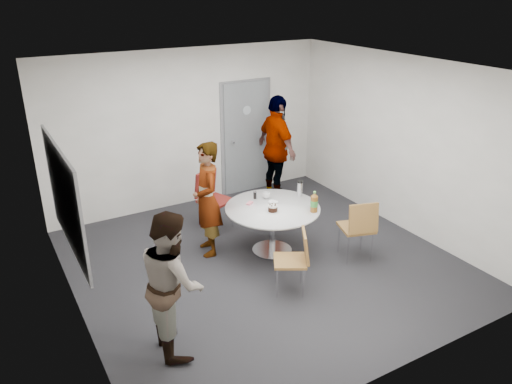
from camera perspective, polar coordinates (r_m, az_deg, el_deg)
floor at (r=7.14m, az=0.87°, el=-8.03°), size 5.00×5.00×0.00m
ceiling at (r=6.20m, az=1.02°, el=13.89°), size 5.00×5.00×0.00m
wall_back at (r=8.68m, az=-7.65°, el=7.19°), size 5.00×0.00×5.00m
wall_left at (r=5.77m, az=-20.87°, el=-2.40°), size 0.00×5.00×5.00m
wall_right at (r=8.06m, az=16.42°, el=5.22°), size 0.00×5.00×5.00m
wall_front at (r=4.79m, az=16.64°, el=-7.13°), size 5.00×0.00×5.00m
door at (r=9.21m, az=-1.17°, el=6.21°), size 1.02×0.17×2.12m
whiteboard at (r=5.92m, az=-20.99°, el=-0.72°), size 0.04×1.90×1.25m
table at (r=7.16m, az=2.17°, el=-2.42°), size 1.36×1.36×1.01m
chair_near_left at (r=6.31m, az=4.68°, el=-7.22°), size 0.57×0.56×0.84m
chair_near_right at (r=7.08m, az=11.74°, el=-3.67°), size 0.55×0.58×0.92m
chair_far at (r=7.92m, az=-5.15°, el=-0.20°), size 0.58×0.61×0.94m
person_main at (r=7.07m, az=-5.61°, el=-0.85°), size 0.51×0.67×1.67m
person_left at (r=5.32m, az=-9.54°, el=-10.13°), size 0.69×0.84×1.60m
person_right at (r=8.84m, az=2.40°, el=4.94°), size 0.49×1.12×1.90m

